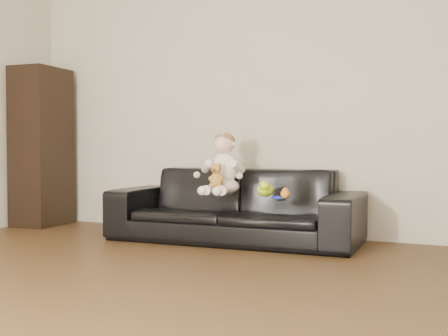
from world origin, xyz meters
The scene contains 10 objects.
floor centered at (0.00, 0.00, 0.00)m, with size 5.50×5.50×0.00m, color #49321A.
wall_back centered at (0.00, 2.75, 1.30)m, with size 5.00×5.00×0.00m, color beige.
sofa centered at (-0.09, 2.25, 0.31)m, with size 2.09×0.82×0.61m, color black.
cabinet centered at (-2.28, 2.35, 0.80)m, with size 0.40×0.55×1.60m, color black.
shelf_item centered at (-2.26, 2.35, 1.16)m, with size 0.18×0.25×0.28m, color silver.
baby centered at (-0.14, 2.14, 0.63)m, with size 0.39×0.47×0.51m.
teddy_bear centered at (-0.13, 1.98, 0.56)m, with size 0.14×0.14×0.20m.
toy_green centered at (0.25, 2.08, 0.46)m, with size 0.13×0.16×0.11m, color #BAD819.
toy_rattle centered at (0.45, 1.98, 0.44)m, with size 0.07×0.07×0.07m, color orange.
toy_blue_disc centered at (0.40, 2.00, 0.41)m, with size 0.11×0.11×0.02m, color #1623B7.
Camera 1 is at (1.80, -2.07, 0.78)m, focal length 45.00 mm.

